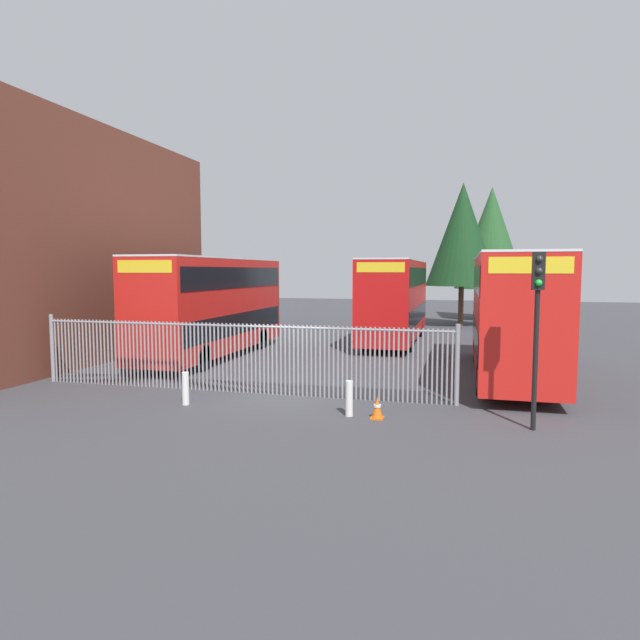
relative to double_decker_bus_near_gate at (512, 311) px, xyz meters
name	(u,v)px	position (x,y,z in m)	size (l,w,h in m)	color
ground_plane	(342,357)	(-6.91, 3.12, -2.42)	(100.00, 100.00, 0.00)	#3D3D42
depot_building_brick	(8,246)	(-20.87, -0.99, 2.51)	(9.54, 17.56, 9.87)	brown
palisade_fence	(235,355)	(-8.66, -4.88, -1.24)	(13.81, 0.14, 2.35)	gray
double_decker_bus_near_gate	(512,311)	(0.00, 0.00, 0.00)	(2.54, 10.81, 4.42)	red
double_decker_bus_behind_fence_left	(213,303)	(-12.47, 1.59, 0.00)	(2.54, 10.81, 4.42)	red
double_decker_bus_behind_fence_right	(395,297)	(-5.27, 8.73, 0.00)	(2.54, 10.81, 4.42)	red
bollard_near_left	(186,388)	(-9.38, -6.76, -1.95)	(0.20, 0.20, 0.95)	silver
bollard_center_front	(349,398)	(-4.56, -6.80, -1.95)	(0.20, 0.20, 0.95)	silver
traffic_cone_by_gate	(377,408)	(-3.80, -6.87, -2.13)	(0.34, 0.34, 0.59)	orange
traffic_light_kerbside	(537,307)	(0.02, -6.95, 0.56)	(0.28, 0.33, 4.30)	black
tree_tall_back	(462,235)	(-1.90, 18.50, 3.89)	(4.90, 4.90, 9.82)	#4C3823
tree_short_side	(491,238)	(0.24, 24.65, 3.96)	(5.52, 5.52, 10.33)	#4C3823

